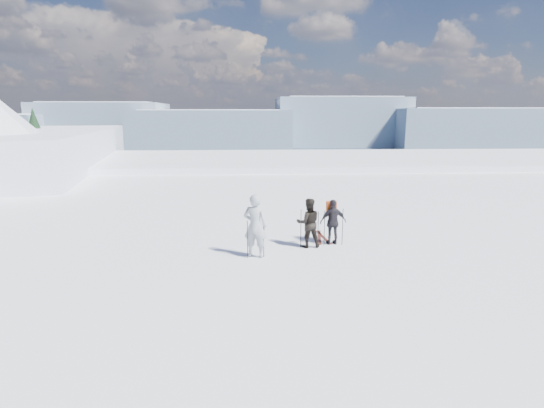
{
  "coord_description": "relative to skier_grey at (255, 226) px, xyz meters",
  "views": [
    {
      "loc": [
        -3.26,
        -9.08,
        4.35
      ],
      "look_at": [
        -2.57,
        3.0,
        1.79
      ],
      "focal_mm": 28.0,
      "sensor_mm": 36.0,
      "label": 1
    }
  ],
  "objects": [
    {
      "name": "lake_basin",
      "position": [
        3.06,
        26.48,
        -7.5
      ],
      "size": [
        820.0,
        820.0,
        71.62
      ],
      "color": "white",
      "rests_on": "ground"
    },
    {
      "name": "far_mountain_range",
      "position": [
        32.67,
        451.27,
        -8.19
      ],
      "size": [
        770.0,
        110.0,
        53.0
      ],
      "color": "slate",
      "rests_on": "ground"
    },
    {
      "name": "skier_grey",
      "position": [
        0.0,
        0.0,
        0.0
      ],
      "size": [
        0.83,
        0.65,
        2.0
      ],
      "primitive_type": "imported",
      "rotation": [
        0.0,
        0.0,
        2.88
      ],
      "color": "#9DA4AB",
      "rests_on": "ground"
    },
    {
      "name": "skier_dark",
      "position": [
        1.78,
        0.92,
        -0.17
      ],
      "size": [
        0.84,
        0.67,
        1.65
      ],
      "primitive_type": "imported",
      "rotation": [
        0.0,
        0.0,
        3.19
      ],
      "color": "black",
      "rests_on": "ground"
    },
    {
      "name": "skier_pack",
      "position": [
        2.66,
        1.18,
        -0.22
      ],
      "size": [
        0.94,
        0.46,
        1.55
      ],
      "primitive_type": "imported",
      "rotation": [
        0.0,
        0.0,
        3.24
      ],
      "color": "black",
      "rests_on": "ground"
    },
    {
      "name": "backpack",
      "position": [
        2.64,
        1.43,
        0.81
      ],
      "size": [
        0.35,
        0.22,
        0.51
      ],
      "primitive_type": "cube",
      "rotation": [
        0.0,
        0.0,
        3.24
      ],
      "color": "#F45217",
      "rests_on": "skier_pack"
    },
    {
      "name": "ski_poles",
      "position": [
        1.5,
        0.64,
        -0.38
      ],
      "size": [
        3.24,
        1.21,
        1.29
      ],
      "color": "black",
      "rests_on": "ground"
    },
    {
      "name": "skis_loose",
      "position": [
        2.42,
        1.97,
        -0.98
      ],
      "size": [
        0.45,
        1.7,
        0.03
      ],
      "color": "black",
      "rests_on": "ground"
    }
  ]
}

